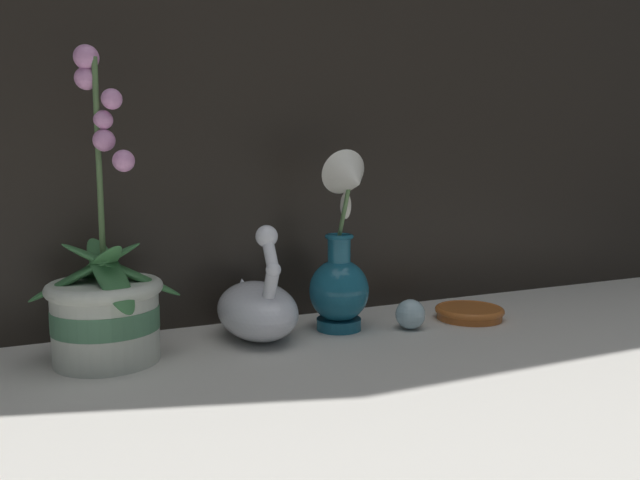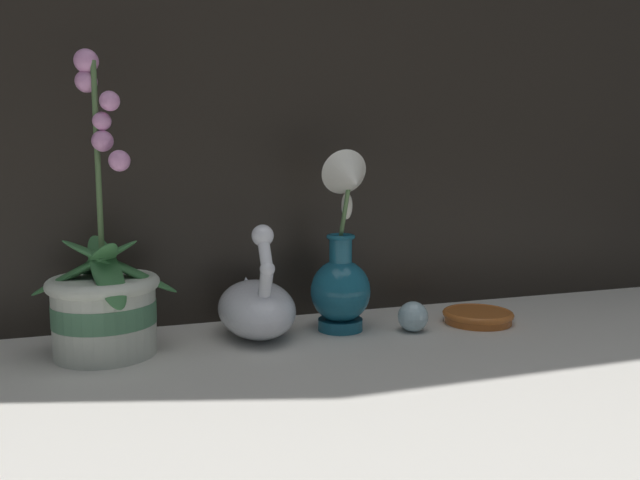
{
  "view_description": "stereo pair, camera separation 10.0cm",
  "coord_description": "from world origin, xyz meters",
  "px_view_note": "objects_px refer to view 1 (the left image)",
  "views": [
    {
      "loc": [
        -0.38,
        -0.78,
        0.29
      ],
      "look_at": [
        0.03,
        0.13,
        0.16
      ],
      "focal_mm": 35.0,
      "sensor_mm": 36.0,
      "label": 1
    },
    {
      "loc": [
        -0.29,
        -0.82,
        0.29
      ],
      "look_at": [
        0.03,
        0.13,
        0.16
      ],
      "focal_mm": 35.0,
      "sensor_mm": 36.0,
      "label": 2
    }
  ],
  "objects_px": {
    "blue_vase": "(341,267)",
    "swan_figurine": "(257,307)",
    "glass_sphere": "(410,314)",
    "orchid_potted_plant": "(105,304)",
    "amber_dish": "(469,312)"
  },
  "relations": [
    {
      "from": "blue_vase",
      "to": "swan_figurine",
      "type": "bearing_deg",
      "value": 172.52
    },
    {
      "from": "blue_vase",
      "to": "glass_sphere",
      "type": "relative_size",
      "value": 5.92
    },
    {
      "from": "orchid_potted_plant",
      "to": "swan_figurine",
      "type": "relative_size",
      "value": 2.18
    },
    {
      "from": "orchid_potted_plant",
      "to": "glass_sphere",
      "type": "distance_m",
      "value": 0.49
    },
    {
      "from": "swan_figurine",
      "to": "amber_dish",
      "type": "xyz_separation_m",
      "value": [
        0.39,
        -0.04,
        -0.04
      ]
    },
    {
      "from": "orchid_potted_plant",
      "to": "glass_sphere",
      "type": "bearing_deg",
      "value": -3.94
    },
    {
      "from": "orchid_potted_plant",
      "to": "amber_dish",
      "type": "xyz_separation_m",
      "value": [
        0.62,
        -0.02,
        -0.07
      ]
    },
    {
      "from": "swan_figurine",
      "to": "glass_sphere",
      "type": "relative_size",
      "value": 3.96
    },
    {
      "from": "orchid_potted_plant",
      "to": "blue_vase",
      "type": "xyz_separation_m",
      "value": [
        0.37,
        0.01,
        0.03
      ]
    },
    {
      "from": "orchid_potted_plant",
      "to": "swan_figurine",
      "type": "bearing_deg",
      "value": 5.88
    },
    {
      "from": "orchid_potted_plant",
      "to": "swan_figurine",
      "type": "distance_m",
      "value": 0.23
    },
    {
      "from": "swan_figurine",
      "to": "blue_vase",
      "type": "xyz_separation_m",
      "value": [
        0.14,
        -0.02,
        0.06
      ]
    },
    {
      "from": "swan_figurine",
      "to": "blue_vase",
      "type": "relative_size",
      "value": 0.67
    },
    {
      "from": "swan_figurine",
      "to": "amber_dish",
      "type": "bearing_deg",
      "value": -6.37
    },
    {
      "from": "glass_sphere",
      "to": "amber_dish",
      "type": "height_order",
      "value": "glass_sphere"
    }
  ]
}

